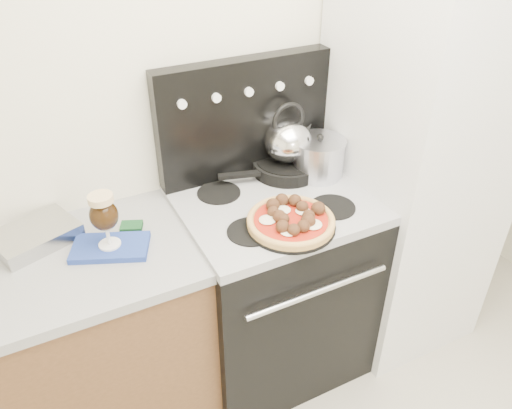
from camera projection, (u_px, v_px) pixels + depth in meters
room_shell at (430, 276)px, 1.15m from camera, size 3.52×3.01×2.52m
base_cabinet at (13, 377)px, 1.89m from camera, size 1.45×0.60×0.86m
stove_body at (272, 288)px, 2.28m from camera, size 0.76×0.65×0.88m
cooktop at (274, 204)px, 2.02m from camera, size 0.76×0.65×0.04m
backguard at (244, 118)px, 2.08m from camera, size 0.76×0.08×0.50m
fridge at (414, 159)px, 2.24m from camera, size 0.64×0.68×1.90m
foil_sheet at (35, 236)px, 1.80m from camera, size 0.33×0.29×0.06m
oven_mitt at (111, 247)px, 1.77m from camera, size 0.31×0.25×0.02m
beer_glass at (105, 220)px, 1.71m from camera, size 0.11×0.11×0.21m
pizza_pan at (291, 226)px, 1.86m from camera, size 0.36×0.36×0.01m
pizza at (291, 219)px, 1.84m from camera, size 0.42×0.42×0.05m
skillet at (287, 166)px, 2.19m from camera, size 0.37×0.37×0.05m
tea_kettle at (288, 137)px, 2.12m from camera, size 0.26×0.26×0.22m
stock_pot at (318, 158)px, 2.14m from camera, size 0.27×0.27×0.16m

